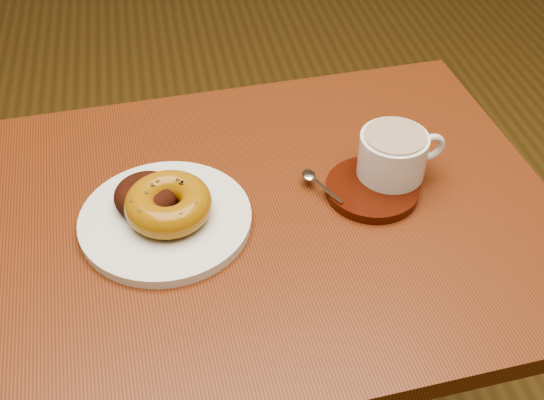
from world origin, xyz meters
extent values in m
cube|color=#602C14|center=(-0.27, -0.13, 0.80)|extent=(0.91, 0.70, 0.03)
cylinder|color=#412512|center=(-0.68, 0.13, 0.39)|extent=(0.05, 0.05, 0.79)
cylinder|color=#412512|center=(0.10, 0.17, 0.39)|extent=(0.05, 0.05, 0.79)
cylinder|color=silver|center=(-0.41, -0.13, 0.83)|extent=(0.30, 0.30, 0.01)
torus|color=black|center=(-0.43, -0.10, 0.85)|extent=(0.11, 0.11, 0.03)
torus|color=#956210|center=(-0.40, -0.13, 0.86)|extent=(0.16, 0.16, 0.05)
cube|color=#463517|center=(-0.36, -0.13, 0.87)|extent=(0.01, 0.01, 0.00)
cube|color=#463517|center=(-0.36, -0.11, 0.87)|extent=(0.01, 0.01, 0.00)
cube|color=#463517|center=(-0.37, -0.10, 0.87)|extent=(0.01, 0.01, 0.00)
cube|color=#463517|center=(-0.39, -0.09, 0.87)|extent=(0.01, 0.01, 0.00)
cube|color=#463517|center=(-0.40, -0.09, 0.87)|extent=(0.01, 0.01, 0.00)
cube|color=#463517|center=(-0.42, -0.10, 0.87)|extent=(0.01, 0.01, 0.00)
cube|color=#463517|center=(-0.43, -0.11, 0.87)|extent=(0.01, 0.01, 0.00)
cube|color=#463517|center=(-0.44, -0.12, 0.87)|extent=(0.01, 0.01, 0.00)
cube|color=#463517|center=(-0.44, -0.14, 0.87)|extent=(0.01, 0.01, 0.00)
cube|color=#463517|center=(-0.43, -0.15, 0.87)|extent=(0.01, 0.01, 0.00)
cube|color=#463517|center=(-0.42, -0.16, 0.87)|extent=(0.01, 0.01, 0.00)
cube|color=#463517|center=(-0.40, -0.17, 0.87)|extent=(0.01, 0.01, 0.00)
cube|color=#463517|center=(-0.39, -0.17, 0.87)|extent=(0.01, 0.01, 0.00)
cube|color=#463517|center=(-0.37, -0.16, 0.87)|extent=(0.01, 0.01, 0.00)
cube|color=#463517|center=(-0.36, -0.15, 0.87)|extent=(0.01, 0.01, 0.00)
cylinder|color=#371007|center=(-0.10, -0.12, 0.83)|extent=(0.18, 0.18, 0.01)
cylinder|color=silver|center=(-0.07, -0.10, 0.87)|extent=(0.10, 0.10, 0.07)
cylinder|color=#5A311E|center=(-0.07, -0.10, 0.90)|extent=(0.09, 0.09, 0.00)
torus|color=silver|center=(-0.01, -0.09, 0.87)|extent=(0.05, 0.01, 0.05)
ellipsoid|color=silver|center=(-0.19, -0.08, 0.84)|extent=(0.02, 0.03, 0.01)
cube|color=silver|center=(-0.17, -0.12, 0.84)|extent=(0.04, 0.07, 0.00)
camera|label=1|loc=(-0.39, -0.84, 1.50)|focal=45.00mm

